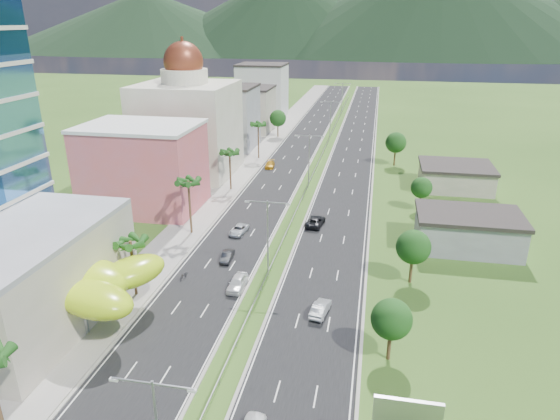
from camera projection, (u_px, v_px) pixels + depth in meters
The scene contains 35 objects.
ground at pixel (250, 316), 59.17m from camera, with size 500.00×500.00×0.00m, color #2D5119.
road_left at pixel (302, 142), 142.99m from camera, with size 11.00×260.00×0.04m, color black.
road_right at pixel (354, 144), 140.31m from camera, with size 11.00×260.00×0.04m, color black.
sidewalk_left at pixel (269, 140), 144.66m from camera, with size 7.00×260.00×0.12m, color gray.
median_guardrail at pixel (321, 157), 124.93m from camera, with size 0.10×216.06×0.76m.
streetlight_median_b at pixel (268, 231), 65.92m from camera, with size 6.04×0.25×11.00m.
streetlight_median_c at pixel (309, 155), 102.58m from camera, with size 6.04×0.25×11.00m.
streetlight_median_d at pixel (330, 116), 143.82m from camera, with size 6.04×0.25×11.00m.
streetlight_median_e at pixel (342, 95), 185.06m from camera, with size 6.04×0.25×11.00m.
lime_canopy at pixel (72, 279), 57.28m from camera, with size 18.00×15.00×7.40m.
pink_shophouse at pixel (143, 168), 90.80m from camera, with size 20.00×15.00×15.00m, color #D55957.
domed_building at pixel (188, 123), 110.50m from camera, with size 20.00×20.00×28.70m.
midrise_grey at pixel (225, 118), 134.44m from camera, with size 16.00×15.00×16.00m, color gray.
midrise_beige at pixel (246, 110), 155.14m from camera, with size 16.00×15.00×13.00m, color #A39D86.
midrise_white at pixel (262, 92), 175.32m from camera, with size 16.00×15.00×18.00m, color silver.
billboard at pixel (407, 419), 38.06m from camera, with size 5.20×0.35×6.20m.
shed_near at pixel (468, 232), 76.20m from camera, with size 15.00×10.00×5.00m, color gray.
shed_far at pixel (455, 178), 103.45m from camera, with size 14.00×12.00×4.40m, color #A39D86.
palm_tree_b at pixel (131, 244), 61.24m from camera, with size 3.60×3.60×8.10m.
palm_tree_c at pixel (188, 184), 79.05m from camera, with size 3.60×3.60×9.60m.
palm_tree_d at pixel (230, 154), 100.47m from camera, with size 3.60×3.60×8.60m.
palm_tree_e at pixel (258, 126), 123.11m from camera, with size 3.60×3.60×9.40m.
leafy_tree_lfar at pixel (278, 118), 147.00m from camera, with size 4.90×4.90×8.05m.
leafy_tree_ra at pixel (392, 319), 50.03m from camera, with size 4.20×4.20×6.90m.
leafy_tree_rb at pixel (413, 247), 64.93m from camera, with size 4.55×4.55×7.47m.
leafy_tree_rc at pixel (422, 188), 90.35m from camera, with size 3.85×3.85×6.33m.
leafy_tree_rd at pixel (396, 143), 118.12m from camera, with size 4.90×4.90×8.05m.
mountain_ridge at pixel (433, 57), 460.90m from camera, with size 860.00×140.00×90.00m, color black, non-canonical shape.
car_white_near_left at pixel (237, 283), 64.88m from camera, with size 1.97×4.89×1.67m, color white.
car_dark_left at pixel (227, 256), 72.55m from camera, with size 1.38×3.96×1.30m, color black.
car_silver_mid_left at pixel (239, 230), 81.63m from camera, with size 2.17×4.70×1.31m, color #B6BABF.
car_yellow_far_left at pixel (270, 164), 118.02m from camera, with size 2.01×4.94×1.43m, color #C88E17.
car_silver_right at pixel (320, 308), 59.29m from camera, with size 1.59×4.57×1.50m, color #B1B5B9.
car_dark_far_right at pixel (315, 221), 84.81m from camera, with size 2.56×5.55×1.54m, color black.
motorcycle at pixel (184, 274), 67.41m from camera, with size 0.59×1.96×1.25m, color black.
Camera 1 is at (13.16, -49.13, 32.95)m, focal length 32.00 mm.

